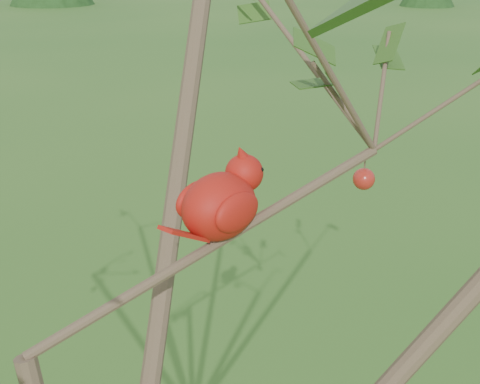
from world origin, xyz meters
The scene contains 2 objects.
crabapple_tree centered at (0.03, -0.02, 2.12)m, with size 2.35×2.05×2.95m.
cardinal centered at (0.27, 0.08, 2.15)m, with size 0.22×0.14×0.16m.
Camera 1 is at (-0.17, -0.80, 2.54)m, focal length 50.00 mm.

